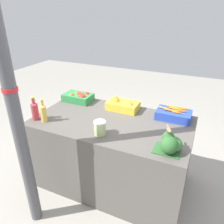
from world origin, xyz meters
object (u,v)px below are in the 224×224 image
object	(u,v)px
support_pole	(12,101)
carrot_crate	(174,114)
apple_crate	(79,97)
orange_crate	(122,105)
juice_bottle_ruby	(35,110)
broccoli_pile	(170,144)
sparrow_bird	(169,130)
juice_bottle_golden	(43,112)
pickle_jar	(100,128)

from	to	relation	value
support_pole	carrot_crate	size ratio (longest dim) A/B	7.03
apple_crate	orange_crate	world-z (taller)	orange_crate
apple_crate	juice_bottle_ruby	bearing A→B (deg)	-103.82
broccoli_pile	sparrow_bird	world-z (taller)	sparrow_bird
juice_bottle_ruby	sparrow_bird	world-z (taller)	juice_bottle_ruby
support_pole	juice_bottle_golden	size ratio (longest dim) A/B	10.20
orange_crate	broccoli_pile	distance (m)	0.91
support_pole	juice_bottle_golden	world-z (taller)	support_pole
support_pole	juice_bottle_golden	bearing A→B (deg)	108.74
orange_crate	carrot_crate	world-z (taller)	orange_crate
carrot_crate	sparrow_bird	bearing A→B (deg)	-85.36
apple_crate	pickle_jar	distance (m)	0.85
support_pole	broccoli_pile	bearing A→B (deg)	22.65
apple_crate	broccoli_pile	world-z (taller)	broccoli_pile
pickle_jar	sparrow_bird	world-z (taller)	sparrow_bird
carrot_crate	juice_bottle_ruby	bearing A→B (deg)	-155.17
pickle_jar	juice_bottle_ruby	bearing A→B (deg)	-179.13
orange_crate	carrot_crate	distance (m)	0.59
broccoli_pile	juice_bottle_ruby	xyz separation A→B (m)	(-1.41, -0.00, 0.03)
support_pole	sparrow_bird	xyz separation A→B (m)	(1.11, 0.48, -0.24)
orange_crate	juice_bottle_ruby	xyz separation A→B (m)	(-0.74, -0.62, 0.05)
carrot_crate	orange_crate	bearing A→B (deg)	-179.88
carrot_crate	broccoli_pile	world-z (taller)	broccoli_pile
orange_crate	juice_bottle_golden	xyz separation A→B (m)	(-0.63, -0.62, 0.05)
support_pole	apple_crate	size ratio (longest dim) A/B	7.03
apple_crate	sparrow_bird	distance (m)	1.38
broccoli_pile	carrot_crate	bearing A→B (deg)	96.92
sparrow_bird	support_pole	bearing A→B (deg)	-89.40
carrot_crate	pickle_jar	world-z (taller)	pickle_jar
carrot_crate	juice_bottle_golden	bearing A→B (deg)	-153.18
support_pole	juice_bottle_golden	distance (m)	0.60
carrot_crate	sparrow_bird	world-z (taller)	sparrow_bird
orange_crate	juice_bottle_golden	bearing A→B (deg)	-135.47
broccoli_pile	juice_bottle_golden	distance (m)	1.30
support_pole	juice_bottle_ruby	size ratio (longest dim) A/B	9.78
support_pole	orange_crate	bearing A→B (deg)	66.82
carrot_crate	juice_bottle_golden	distance (m)	1.37
orange_crate	juice_bottle_ruby	world-z (taller)	juice_bottle_ruby
carrot_crate	pickle_jar	distance (m)	0.84
carrot_crate	broccoli_pile	size ratio (longest dim) A/B	1.58
sparrow_bird	apple_crate	bearing A→B (deg)	-138.86
carrot_crate	sparrow_bird	size ratio (longest dim) A/B	2.76
juice_bottle_ruby	pickle_jar	distance (m)	0.76
broccoli_pile	juice_bottle_golden	xyz separation A→B (m)	(-1.30, -0.00, 0.02)
apple_crate	juice_bottle_golden	bearing A→B (deg)	-93.49
juice_bottle_golden	support_pole	bearing A→B (deg)	-71.26
support_pole	juice_bottle_ruby	world-z (taller)	support_pole
juice_bottle_ruby	apple_crate	bearing A→B (deg)	76.18
juice_bottle_ruby	orange_crate	bearing A→B (deg)	39.80
orange_crate	support_pole	bearing A→B (deg)	-113.18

